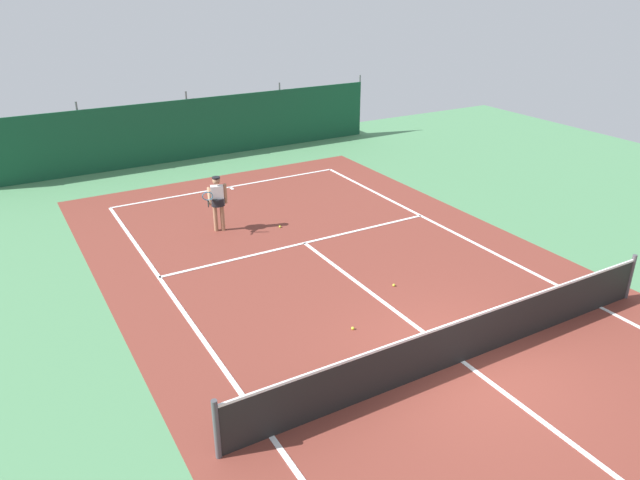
{
  "coord_description": "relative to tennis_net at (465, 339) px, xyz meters",
  "views": [
    {
      "loc": [
        -7.18,
        -6.93,
        6.9
      ],
      "look_at": [
        -0.51,
        4.64,
        0.9
      ],
      "focal_mm": 33.48,
      "sensor_mm": 36.0,
      "label": 1
    }
  ],
  "objects": [
    {
      "name": "ground_plane",
      "position": [
        0.0,
        0.0,
        -0.51
      ],
      "size": [
        36.0,
        36.0,
        0.0
      ],
      "primitive_type": "plane",
      "color": "#4C8456"
    },
    {
      "name": "court_surface",
      "position": [
        0.0,
        0.0,
        -0.51
      ],
      "size": [
        11.02,
        26.6,
        0.01
      ],
      "color": "brown",
      "rests_on": "ground"
    },
    {
      "name": "tennis_net",
      "position": [
        0.0,
        0.0,
        0.0
      ],
      "size": [
        10.12,
        0.1,
        1.1
      ],
      "color": "black",
      "rests_on": "ground"
    },
    {
      "name": "back_fence",
      "position": [
        -0.0,
        16.44,
        0.16
      ],
      "size": [
        16.3,
        0.98,
        2.7
      ],
      "color": "#14472D",
      "rests_on": "ground"
    },
    {
      "name": "tennis_player",
      "position": [
        -1.72,
        8.43,
        0.45
      ],
      "size": [
        0.82,
        0.67,
        1.64
      ],
      "rotation": [
        0.0,
        0.0,
        2.83
      ],
      "color": "#9E7051",
      "rests_on": "ground"
    },
    {
      "name": "tennis_ball_near_player",
      "position": [
        -0.09,
        7.75,
        -0.48
      ],
      "size": [
        0.07,
        0.07,
        0.07
      ],
      "primitive_type": "sphere",
      "color": "#CCDB33",
      "rests_on": "ground"
    },
    {
      "name": "tennis_ball_midcourt",
      "position": [
        -1.23,
        2.02,
        -0.48
      ],
      "size": [
        0.07,
        0.07,
        0.07
      ],
      "primitive_type": "sphere",
      "color": "#CCDB33",
      "rests_on": "ground"
    },
    {
      "name": "tennis_ball_by_sideline",
      "position": [
        0.67,
        3.13,
        -0.48
      ],
      "size": [
        0.07,
        0.07,
        0.07
      ],
      "primitive_type": "sphere",
      "color": "#CCDB33",
      "rests_on": "ground"
    },
    {
      "name": "parked_car",
      "position": [
        -3.06,
        18.2,
        0.33
      ],
      "size": [
        2.04,
        4.21,
        1.68
      ],
      "rotation": [
        0.0,
        0.0,
        0.01
      ],
      "color": "maroon",
      "rests_on": "ground"
    }
  ]
}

